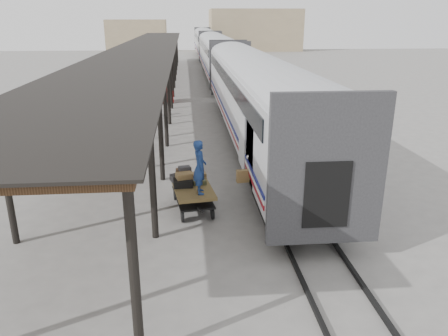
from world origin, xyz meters
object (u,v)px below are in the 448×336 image
(baggage_cart, at_px, (192,192))
(pedestrian, at_px, (136,104))
(porter, at_px, (200,167))
(luggage_tug, at_px, (166,95))

(baggage_cart, relative_size, pedestrian, 1.32)
(pedestrian, bearing_deg, porter, 116.51)
(luggage_tug, height_order, pedestrian, pedestrian)
(porter, bearing_deg, baggage_cart, 16.05)
(luggage_tug, height_order, porter, porter)
(baggage_cart, bearing_deg, porter, -77.20)
(luggage_tug, bearing_deg, porter, -96.41)
(baggage_cart, height_order, pedestrian, pedestrian)
(luggage_tug, bearing_deg, baggage_cart, -96.93)
(baggage_cart, xyz_separation_m, luggage_tug, (-1.68, 20.58, -0.04))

